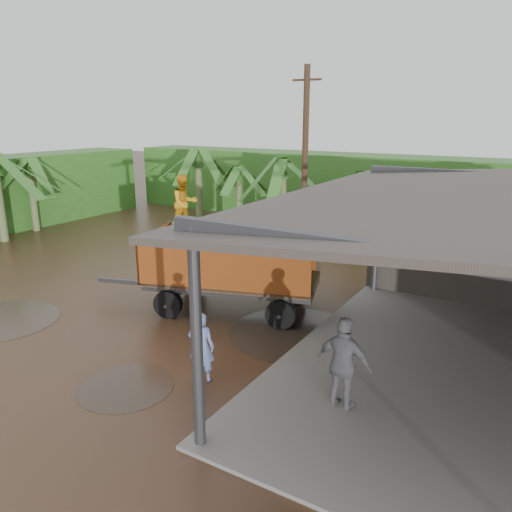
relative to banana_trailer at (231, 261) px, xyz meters
The scene contains 7 objects.
ground 3.29m from the banana_trailer, 138.33° to the right, with size 100.00×100.00×0.00m, color black.
hedge_north 14.67m from the banana_trailer, 106.59° to the left, with size 22.00×3.00×3.60m, color #2D661E.
banana_trailer is the anchor object (origin of this frame).
man_blue 4.23m from the banana_trailer, 65.25° to the right, with size 0.58×0.38×1.60m, color #687FBE.
man_grey 5.84m from the banana_trailer, 34.28° to the right, with size 1.15×0.48×1.96m, color slate.
utility_pole 6.98m from the banana_trailer, 97.44° to the left, with size 1.20×0.24×7.47m.
banana_plants 8.14m from the banana_trailer, 144.27° to the left, with size 25.01×20.21×4.12m.
Camera 1 is at (10.05, -9.65, 5.65)m, focal length 35.00 mm.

